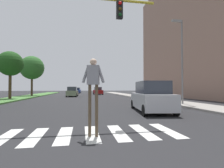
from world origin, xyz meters
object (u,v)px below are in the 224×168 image
Objects in this scene: street_lamp_right at (181,54)px; sedan_far_horizon at (77,91)px; sedan_midblock at (72,92)px; tree_distant at (32,68)px; pedestrian_performer at (93,84)px; suv_crossing at (151,97)px; tree_far at (10,64)px; sedan_distant at (98,91)px.

street_lamp_right is 38.83m from sedan_far_horizon.
sedan_far_horizon is at bearing 89.01° from sedan_midblock.
tree_distant is 2.94× the size of pedestrian_performer.
suv_crossing reaches higher than sedan_midblock.
street_lamp_right is at bearing 38.24° from suv_crossing.
tree_distant is 1.57× the size of sedan_far_horizon.
sedan_midblock is at bearing -90.99° from sedan_far_horizon.
sedan_far_horizon is (8.00, 26.71, -3.96)m from tree_far.
sedan_far_horizon is at bearing 98.14° from suv_crossing.
street_lamp_right is 20.81m from sedan_midblock.
street_lamp_right reaches higher than tree_far.
suv_crossing is 41.09m from sedan_far_horizon.
pedestrian_performer is at bearing -87.87° from sedan_far_horizon.
sedan_distant is (12.83, 6.31, -4.47)m from tree_distant.
sedan_midblock is at bearing 106.35° from suv_crossing.
sedan_distant is (-5.03, 26.05, -3.78)m from street_lamp_right.
street_lamp_right is 26.80m from sedan_distant.
suv_crossing is at bearing 50.85° from pedestrian_performer.
sedan_distant is (-0.76, 29.42, -0.12)m from suv_crossing.
street_lamp_right is at bearing 45.11° from pedestrian_performer.
tree_distant reaches higher than suv_crossing.
sedan_distant is (3.35, 34.46, -0.85)m from pedestrian_performer.
sedan_distant is 0.93× the size of sedan_far_horizon.
tree_far is at bearing 134.69° from suv_crossing.
sedan_far_horizon is at bearing 73.33° from tree_far.
tree_distant is 29.92m from pedestrian_performer.
tree_far is at bearing -130.18° from sedan_distant.
pedestrian_performer is 45.76m from sedan_far_horizon.
tree_distant is 1.52× the size of suv_crossing.
tree_distant is at bearing 164.05° from sedan_midblock.
suv_crossing is (4.11, 5.05, -0.73)m from pedestrian_performer.
tree_far is 0.83× the size of street_lamp_right.
sedan_far_horizon is at bearing 105.13° from street_lamp_right.
street_lamp_right is at bearing -79.07° from sedan_distant.
sedan_far_horizon is (0.34, 19.70, -0.04)m from sedan_midblock.
street_lamp_right reaches higher than suv_crossing.
sedan_distant is (13.05, 15.45, -3.93)m from tree_far.
tree_far is 28.16m from sedan_far_horizon.
tree_far is at bearing -137.53° from sedan_midblock.
suv_crossing reaches higher than sedan_far_horizon.
pedestrian_performer is at bearing -134.89° from street_lamp_right.
suv_crossing is (13.81, -13.96, -3.81)m from tree_far.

